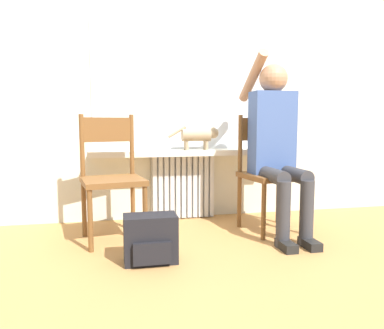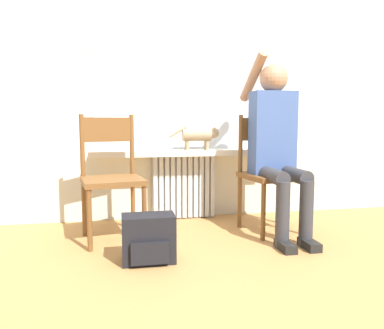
% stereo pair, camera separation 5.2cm
% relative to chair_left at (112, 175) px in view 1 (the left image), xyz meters
% --- Properties ---
extents(ground_plane, '(12.00, 12.00, 0.00)m').
position_rel_chair_left_xyz_m(ground_plane, '(0.64, -0.64, -0.49)').
color(ground_plane, '#B27F47').
extents(wall_with_window, '(7.00, 0.06, 2.70)m').
position_rel_chair_left_xyz_m(wall_with_window, '(0.64, 0.59, 0.86)').
color(wall_with_window, beige).
rests_on(wall_with_window, ground_plane).
extents(radiator, '(0.58, 0.08, 0.59)m').
position_rel_chair_left_xyz_m(radiator, '(0.64, 0.51, -0.19)').
color(radiator, silver).
rests_on(radiator, ground_plane).
extents(windowsill, '(1.67, 0.24, 0.05)m').
position_rel_chair_left_xyz_m(windowsill, '(0.64, 0.43, 0.13)').
color(windowsill, silver).
rests_on(windowsill, radiator).
extents(window_glass, '(1.60, 0.01, 1.12)m').
position_rel_chair_left_xyz_m(window_glass, '(0.64, 0.55, 0.71)').
color(window_glass, white).
rests_on(window_glass, windowsill).
extents(chair_left, '(0.50, 0.50, 0.95)m').
position_rel_chair_left_xyz_m(chair_left, '(0.00, 0.00, 0.00)').
color(chair_left, brown).
rests_on(chair_left, ground_plane).
extents(chair_right, '(0.50, 0.50, 0.95)m').
position_rel_chair_left_xyz_m(chair_right, '(1.26, 0.00, 0.00)').
color(chair_right, brown).
rests_on(chair_right, ground_plane).
extents(person, '(0.36, 0.97, 1.45)m').
position_rel_chair_left_xyz_m(person, '(1.27, -0.10, 0.27)').
color(person, '#333338').
rests_on(person, ground_plane).
extents(cat, '(0.46, 0.11, 0.22)m').
position_rel_chair_left_xyz_m(cat, '(0.76, 0.39, 0.28)').
color(cat, '#9E896B').
rests_on(cat, windowsill).
extents(backpack, '(0.33, 0.22, 0.30)m').
position_rel_chair_left_xyz_m(backpack, '(0.23, -0.54, -0.34)').
color(backpack, black).
rests_on(backpack, ground_plane).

